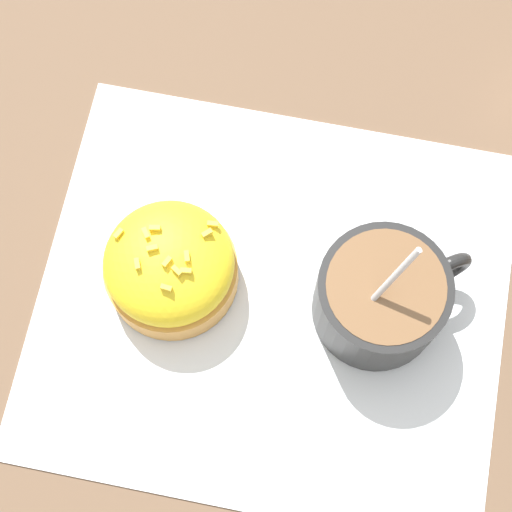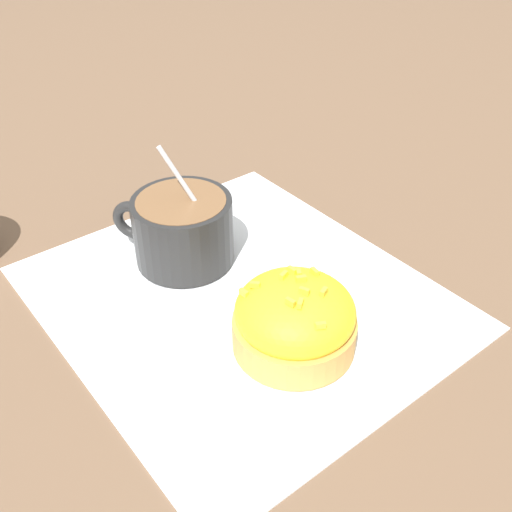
% 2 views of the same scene
% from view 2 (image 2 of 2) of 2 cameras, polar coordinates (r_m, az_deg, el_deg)
% --- Properties ---
extents(ground_plane, '(3.00, 3.00, 0.00)m').
position_cam_2_polar(ground_plane, '(0.49, -1.59, -4.00)').
color(ground_plane, brown).
extents(paper_napkin, '(0.33, 0.29, 0.00)m').
position_cam_2_polar(paper_napkin, '(0.49, -1.59, -3.86)').
color(paper_napkin, white).
rests_on(paper_napkin, ground_plane).
extents(coffee_cup, '(0.10, 0.09, 0.11)m').
position_cam_2_polar(coffee_cup, '(0.51, -7.09, 2.74)').
color(coffee_cup, black).
rests_on(coffee_cup, paper_napkin).
extents(frosted_pastry, '(0.09, 0.09, 0.06)m').
position_cam_2_polar(frosted_pastry, '(0.43, 3.63, -6.06)').
color(frosted_pastry, '#D19347').
rests_on(frosted_pastry, paper_napkin).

